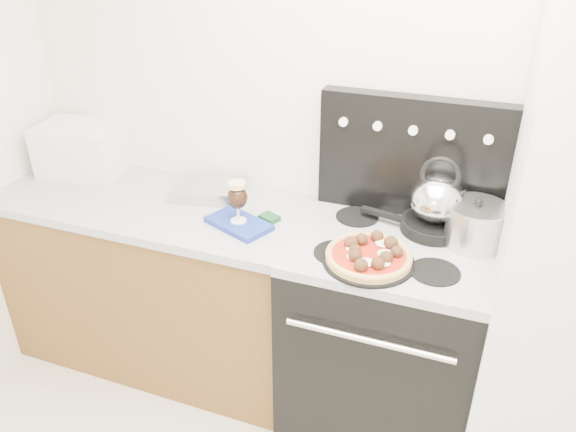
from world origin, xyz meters
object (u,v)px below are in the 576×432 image
at_px(pizza_pan, 368,261).
at_px(pizza, 369,255).
at_px(skillet, 433,226).
at_px(stock_pot, 475,226).
at_px(stove_body, 383,338).
at_px(beer_glass, 238,202).
at_px(toaster_oven, 83,148).
at_px(base_cabinet, 162,284).
at_px(tea_kettle, 437,195).
at_px(oven_mitt, 239,224).

distance_m(pizza_pan, pizza, 0.03).
distance_m(skillet, stock_pot, 0.17).
height_order(stove_body, skillet, skillet).
height_order(beer_glass, skillet, beer_glass).
height_order(toaster_oven, pizza_pan, toaster_oven).
relative_size(base_cabinet, tea_kettle, 6.33).
height_order(toaster_oven, skillet, toaster_oven).
bearing_deg(stove_body, stock_pot, 18.37).
bearing_deg(tea_kettle, stove_body, -145.77).
bearing_deg(skillet, tea_kettle, 0.00).
xyz_separation_m(base_cabinet, toaster_oven, (-0.47, 0.15, 0.59)).
distance_m(stove_body, pizza_pan, 0.52).
height_order(toaster_oven, beer_glass, toaster_oven).
bearing_deg(pizza, oven_mitt, 169.21).
height_order(oven_mitt, pizza_pan, pizza_pan).
bearing_deg(pizza, toaster_oven, 167.16).
relative_size(pizza, stock_pot, 1.43).
distance_m(stove_body, oven_mitt, 0.79).
bearing_deg(tea_kettle, stock_pot, -31.82).
xyz_separation_m(pizza_pan, stock_pot, (0.34, 0.26, 0.07)).
height_order(skillet, tea_kettle, tea_kettle).
height_order(base_cabinet, oven_mitt, oven_mitt).
bearing_deg(base_cabinet, stock_pot, 2.89).
distance_m(stove_body, stock_pot, 0.64).
relative_size(toaster_oven, stock_pot, 1.77).
distance_m(beer_glass, skillet, 0.79).
distance_m(oven_mitt, pizza_pan, 0.58).
bearing_deg(tea_kettle, toaster_oven, 165.08).
xyz_separation_m(beer_glass, pizza, (0.57, -0.11, -0.06)).
relative_size(base_cabinet, skillet, 5.61).
bearing_deg(stock_pot, oven_mitt, -170.46).
xyz_separation_m(base_cabinet, stove_body, (1.10, -0.02, 0.01)).
bearing_deg(pizza_pan, toaster_oven, 167.16).
bearing_deg(stock_pot, stove_body, -161.63).
bearing_deg(oven_mitt, stove_body, 5.33).
bearing_deg(beer_glass, oven_mitt, 0.00).
distance_m(toaster_oven, pizza, 1.56).
xyz_separation_m(beer_glass, stock_pot, (0.92, 0.15, -0.01)).
bearing_deg(beer_glass, pizza_pan, -10.79).
height_order(stove_body, pizza_pan, pizza_pan).
xyz_separation_m(beer_glass, pizza_pan, (0.57, -0.11, -0.09)).
bearing_deg(base_cabinet, pizza_pan, -10.43).
xyz_separation_m(toaster_oven, stock_pot, (1.86, -0.08, -0.02)).
height_order(beer_glass, pizza_pan, beer_glass).
bearing_deg(beer_glass, base_cabinet, 170.01).
relative_size(pizza_pan, stock_pot, 1.54).
height_order(pizza, skillet, pizza).
xyz_separation_m(toaster_oven, pizza_pan, (1.52, -0.35, -0.10)).
bearing_deg(toaster_oven, pizza_pan, -20.45).
bearing_deg(stock_pot, skillet, 162.01).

